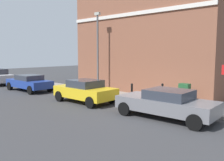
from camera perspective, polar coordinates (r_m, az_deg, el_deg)
The scene contains 10 objects.
ground at distance 12.18m, azimuth 9.51°, elevation -7.40°, with size 80.00×80.00×0.00m, color #38383A.
sidewalk at distance 17.36m, azimuth -4.10°, elevation -2.92°, with size 2.49×30.00×0.15m, color gray.
corner_building at distance 19.14m, azimuth 10.24°, elevation 11.76°, with size 6.16×11.32×9.40m.
car_grey at distance 10.92m, azimuth 13.06°, elevation -5.35°, with size 1.97×4.48×1.32m.
car_yellow at distance 14.17m, azimuth -6.58°, elevation -2.45°, with size 1.97×3.93×1.36m.
car_blue at distance 19.55m, azimuth -19.49°, elevation -0.44°, with size 1.84×4.32×1.27m.
utility_cabinet at distance 13.43m, azimuth 17.15°, elevation -3.34°, with size 0.46×0.61×1.15m.
bollard_near_cabinet at distance 14.13m, azimuth 12.11°, elevation -2.62°, with size 0.14×0.14×1.04m.
bollard_far_kerb at distance 13.88m, azimuth 4.84°, elevation -2.66°, with size 0.14×0.14×1.04m.
lamppost at distance 17.27m, azimuth -3.49°, elevation 7.78°, with size 0.20×0.44×5.72m.
Camera 1 is at (-10.10, -6.16, 2.90)m, focal length 37.65 mm.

